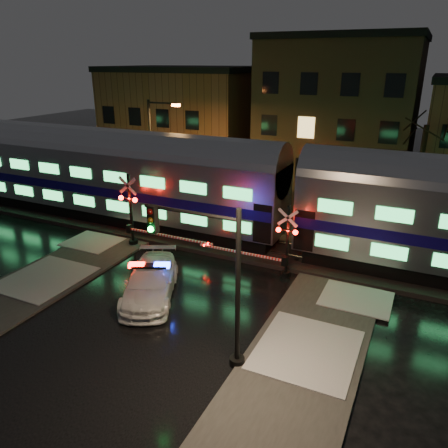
% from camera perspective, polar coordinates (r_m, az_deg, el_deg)
% --- Properties ---
extents(ground, '(120.00, 120.00, 0.00)m').
position_cam_1_polar(ground, '(21.36, -4.19, -7.47)').
color(ground, black).
rests_on(ground, ground).
extents(ballast, '(90.00, 4.20, 0.24)m').
position_cam_1_polar(ballast, '(25.33, 1.36, -2.43)').
color(ballast, black).
rests_on(ballast, ground).
extents(sidewalk_right, '(4.00, 20.00, 0.12)m').
position_cam_1_polar(sidewalk_right, '(14.64, 7.41, -22.53)').
color(sidewalk_right, '#2D2D2D').
rests_on(sidewalk_right, ground).
extents(building_left, '(14.00, 10.00, 9.00)m').
position_cam_1_polar(building_left, '(44.75, -5.05, 13.44)').
color(building_left, brown).
rests_on(building_left, ground).
extents(building_mid, '(12.00, 11.00, 11.50)m').
position_cam_1_polar(building_mid, '(39.74, 14.90, 13.77)').
color(building_mid, brown).
rests_on(building_mid, ground).
extents(train, '(51.00, 3.12, 5.92)m').
position_cam_1_polar(train, '(23.14, 9.00, 3.66)').
color(train, black).
rests_on(train, ballast).
extents(police_car, '(4.06, 5.56, 1.66)m').
position_cam_1_polar(police_car, '(19.93, -9.59, -7.44)').
color(police_car, white).
rests_on(police_car, ground).
extents(crossing_signal_right, '(5.21, 0.63, 3.69)m').
position_cam_1_polar(crossing_signal_right, '(21.29, 7.20, -3.14)').
color(crossing_signal_right, black).
rests_on(crossing_signal_right, ground).
extents(crossing_signal_left, '(5.96, 0.66, 4.22)m').
position_cam_1_polar(crossing_signal_left, '(24.92, -11.49, 0.76)').
color(crossing_signal_left, black).
rests_on(crossing_signal_left, ground).
extents(traffic_light, '(3.74, 0.69, 5.79)m').
position_cam_1_polar(traffic_light, '(14.72, -1.49, -7.59)').
color(traffic_light, black).
rests_on(traffic_light, ground).
extents(streetlight, '(2.52, 0.26, 7.55)m').
position_cam_1_polar(streetlight, '(31.25, -9.12, 9.89)').
color(streetlight, black).
rests_on(streetlight, ground).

